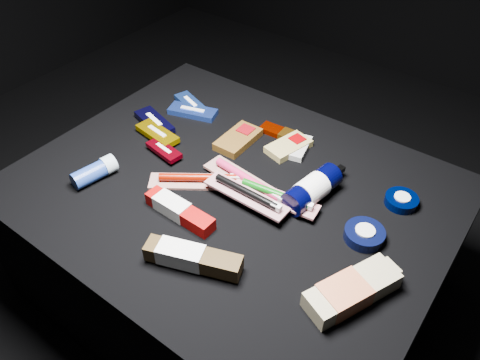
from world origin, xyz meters
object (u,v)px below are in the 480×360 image
Objects in this scene: bodywash_bottle at (351,291)px; deodorant_stick at (95,172)px; lotion_bottle at (312,189)px; toothpaste_carton_red at (177,209)px.

deodorant_stick is (-0.64, -0.06, 0.00)m from bodywash_bottle.
lotion_bottle reaches higher than deodorant_stick.
bodywash_bottle is 1.77× the size of deodorant_stick.
deodorant_stick reaches higher than toothpaste_carton_red.
toothpaste_carton_red is at bearing -124.81° from lotion_bottle.
lotion_bottle is 0.30m from toothpaste_carton_red.
lotion_bottle is 0.51m from deodorant_stick.
deodorant_stick is at bearing -172.54° from toothpaste_carton_red.
lotion_bottle is at bearing 158.76° from bodywash_bottle.
lotion_bottle reaches higher than toothpaste_carton_red.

